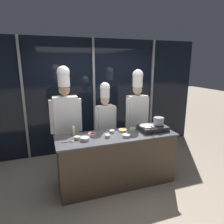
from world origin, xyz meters
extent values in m
plane|color=gray|center=(0.00, 0.00, 0.00)|extent=(24.00, 24.00, 0.00)
cube|color=black|center=(0.00, 1.60, 1.35)|extent=(5.52, 0.04, 2.70)
cube|color=gray|center=(-1.56, 1.56, 1.35)|extent=(0.05, 0.05, 2.70)
cube|color=gray|center=(0.00, 1.56, 1.35)|extent=(0.05, 0.05, 2.70)
cube|color=gray|center=(1.56, 1.56, 1.35)|extent=(0.05, 0.05, 2.70)
cube|color=#4C3D2D|center=(0.00, 0.00, 0.45)|extent=(2.03, 0.65, 0.90)
cube|color=#47474C|center=(0.00, 0.00, 0.92)|extent=(2.09, 0.69, 0.03)
cube|color=#28282B|center=(0.71, 0.00, 0.98)|extent=(0.49, 0.36, 0.09)
cylinder|color=black|center=(0.60, 0.00, 1.03)|extent=(0.20, 0.20, 0.01)
cylinder|color=black|center=(0.60, -0.19, 0.98)|extent=(0.03, 0.01, 0.03)
cylinder|color=black|center=(0.83, 0.00, 1.03)|extent=(0.20, 0.20, 0.01)
cylinder|color=black|center=(0.83, -0.19, 0.98)|extent=(0.03, 0.01, 0.03)
cylinder|color=#ADAFB5|center=(0.60, 0.00, 1.04)|extent=(0.26, 0.26, 0.01)
cone|color=#ADAFB5|center=(0.60, 0.00, 1.05)|extent=(0.28, 0.28, 0.04)
cylinder|color=black|center=(0.60, -0.23, 1.06)|extent=(0.02, 0.21, 0.02)
cylinder|color=#93969B|center=(0.83, 0.00, 1.10)|extent=(0.18, 0.18, 0.14)
torus|color=#93969B|center=(0.83, 0.00, 1.17)|extent=(0.19, 0.19, 0.01)
torus|color=#93969B|center=(0.72, 0.00, 1.14)|extent=(0.01, 0.05, 0.05)
torus|color=#93969B|center=(0.93, 0.00, 1.14)|extent=(0.01, 0.05, 0.05)
cylinder|color=beige|center=(-0.71, 0.26, 1.00)|extent=(0.06, 0.06, 0.14)
cone|color=white|center=(-0.71, 0.26, 1.09)|extent=(0.05, 0.05, 0.04)
cylinder|color=silver|center=(0.17, 0.14, 0.95)|extent=(0.15, 0.15, 0.03)
torus|color=silver|center=(0.17, 0.14, 0.97)|extent=(0.15, 0.15, 0.01)
cylinder|color=orange|center=(0.17, 0.14, 0.96)|extent=(0.12, 0.12, 0.02)
cylinder|color=silver|center=(-0.04, 0.13, 0.95)|extent=(0.09, 0.09, 0.04)
torus|color=silver|center=(-0.04, 0.13, 0.98)|extent=(0.10, 0.10, 0.01)
cylinder|color=beige|center=(-0.04, 0.13, 0.97)|extent=(0.08, 0.08, 0.02)
cylinder|color=silver|center=(-0.57, -0.07, 0.96)|extent=(0.15, 0.15, 0.05)
torus|color=silver|center=(-0.57, -0.07, 0.98)|extent=(0.15, 0.15, 0.01)
cylinder|color=white|center=(-0.57, -0.07, 0.97)|extent=(0.12, 0.12, 0.03)
cylinder|color=silver|center=(-0.68, 0.02, 0.96)|extent=(0.10, 0.10, 0.05)
torus|color=silver|center=(-0.68, 0.02, 0.98)|extent=(0.10, 0.10, 0.01)
cylinder|color=#E0C689|center=(-0.68, 0.02, 0.97)|extent=(0.08, 0.08, 0.03)
cylinder|color=silver|center=(-0.19, -0.06, 0.96)|extent=(0.09, 0.09, 0.05)
torus|color=silver|center=(-0.19, -0.06, 0.98)|extent=(0.09, 0.09, 0.01)
cylinder|color=silver|center=(-0.19, -0.06, 0.97)|extent=(0.07, 0.07, 0.03)
cylinder|color=silver|center=(-0.41, 0.11, 0.95)|extent=(0.14, 0.14, 0.04)
torus|color=silver|center=(-0.41, 0.11, 0.97)|extent=(0.14, 0.14, 0.01)
cylinder|color=#B22D1E|center=(-0.41, 0.11, 0.96)|extent=(0.11, 0.11, 0.02)
cylinder|color=silver|center=(0.37, 0.13, 0.95)|extent=(0.11, 0.11, 0.04)
torus|color=silver|center=(0.37, 0.13, 0.97)|extent=(0.11, 0.11, 0.01)
cylinder|color=#4C9E47|center=(0.37, 0.13, 0.96)|extent=(0.09, 0.09, 0.02)
cylinder|color=silver|center=(0.12, -0.15, 0.95)|extent=(0.13, 0.13, 0.04)
torus|color=silver|center=(0.12, -0.15, 0.97)|extent=(0.14, 0.14, 0.01)
cylinder|color=#EAA893|center=(0.12, -0.15, 0.96)|extent=(0.11, 0.11, 0.02)
cube|color=olive|center=(-0.88, -0.06, 0.94)|extent=(0.15, 0.02, 0.01)
ellipsoid|color=olive|center=(-0.77, -0.06, 0.94)|extent=(0.07, 0.05, 0.02)
cylinder|color=#4C4C51|center=(-0.66, 0.65, 0.43)|extent=(0.12, 0.12, 0.86)
cylinder|color=#4C4C51|center=(-0.91, 0.66, 0.43)|extent=(0.12, 0.12, 0.86)
cube|color=white|center=(-0.78, 0.65, 1.20)|extent=(0.45, 0.24, 0.69)
cylinder|color=white|center=(-0.53, 0.62, 1.18)|extent=(0.09, 0.09, 0.64)
cylinder|color=white|center=(-1.03, 0.62, 1.18)|extent=(0.09, 0.09, 0.64)
sphere|color=#A87A5B|center=(-0.78, 0.65, 1.67)|extent=(0.20, 0.20, 0.20)
cylinder|color=white|center=(-0.78, 0.65, 1.86)|extent=(0.21, 0.21, 0.25)
sphere|color=white|center=(-0.78, 0.65, 1.98)|extent=(0.23, 0.23, 0.23)
cylinder|color=#4C4C51|center=(0.09, 0.67, 0.37)|extent=(0.10, 0.10, 0.73)
cylinder|color=#4C4C51|center=(-0.11, 0.63, 0.37)|extent=(0.10, 0.10, 0.73)
cube|color=white|center=(-0.01, 0.65, 1.03)|extent=(0.39, 0.26, 0.59)
cylinder|color=white|center=(0.20, 0.66, 1.01)|extent=(0.07, 0.07, 0.54)
cylinder|color=white|center=(-0.20, 0.58, 1.01)|extent=(0.07, 0.07, 0.54)
sphere|color=beige|center=(-0.01, 0.65, 1.43)|extent=(0.17, 0.17, 0.17)
cylinder|color=white|center=(-0.01, 0.65, 1.58)|extent=(0.18, 0.18, 0.21)
sphere|color=white|center=(-0.01, 0.65, 1.68)|extent=(0.20, 0.20, 0.20)
cylinder|color=#232326|center=(0.82, 0.67, 0.41)|extent=(0.11, 0.11, 0.82)
cylinder|color=#232326|center=(0.59, 0.66, 0.41)|extent=(0.11, 0.11, 0.82)
cube|color=white|center=(0.70, 0.67, 1.15)|extent=(0.43, 0.24, 0.66)
cylinder|color=white|center=(0.93, 0.65, 1.14)|extent=(0.08, 0.08, 0.61)
cylinder|color=white|center=(0.47, 0.62, 1.14)|extent=(0.08, 0.08, 0.61)
sphere|color=tan|center=(0.70, 0.67, 1.60)|extent=(0.20, 0.20, 0.20)
cylinder|color=white|center=(0.70, 0.67, 1.78)|extent=(0.21, 0.21, 0.25)
sphere|color=white|center=(0.70, 0.67, 1.91)|extent=(0.22, 0.22, 0.22)
camera|label=1|loc=(-1.15, -3.06, 2.16)|focal=32.00mm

